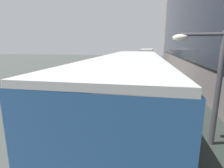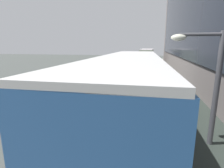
{
  "view_description": "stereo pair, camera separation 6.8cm",
  "coord_description": "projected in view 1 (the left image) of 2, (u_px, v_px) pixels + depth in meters",
  "views": [
    {
      "loc": [
        4.87,
        -1.73,
        6.61
      ],
      "look_at": [
        0.39,
        19.51,
        1.82
      ],
      "focal_mm": 28.0,
      "sensor_mm": 36.0,
      "label": 1
    },
    {
      "loc": [
        4.93,
        -1.71,
        6.61
      ],
      "look_at": [
        0.39,
        19.51,
        1.82
      ],
      "focal_mm": 28.0,
      "sensor_mm": 36.0,
      "label": 2
    }
  ],
  "objects": [
    {
      "name": "sedan_lead_mid",
      "position": [
        111.0,
        96.0,
        20.43
      ],
      "size": [
        2.13,
        5.04,
        1.6
      ],
      "color": "gray",
      "rests_on": "ground"
    },
    {
      "name": "transit_bus_kerbside_front",
      "position": [
        146.0,
        62.0,
        36.59
      ],
      "size": [
        2.92,
        9.63,
        5.91
      ],
      "color": "beige",
      "rests_on": "ground"
    },
    {
      "name": "transit_bus_kerbside_rear",
      "position": [
        130.0,
        119.0,
        7.97
      ],
      "size": [
        2.84,
        11.4,
        6.2
      ],
      "color": "#2F5F9D",
      "rests_on": "ground"
    },
    {
      "name": "sedan_trailing_mid",
      "position": [
        105.0,
        77.0,
        32.55
      ],
      "size": [
        2.11,
        4.94,
        1.65
      ],
      "color": "beige",
      "rests_on": "ground"
    },
    {
      "name": "street_lamp",
      "position": [
        207.0,
        125.0,
        5.54
      ],
      "size": [
        1.5,
        0.28,
        6.87
      ],
      "color": "#4C4C51",
      "rests_on": "sidewalk_kerb"
    },
    {
      "name": "sedan_second_mid",
      "position": [
        145.0,
        68.0,
        47.04
      ],
      "size": [
        2.05,
        4.5,
        1.46
      ],
      "color": "gray",
      "rests_on": "ground"
    }
  ]
}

